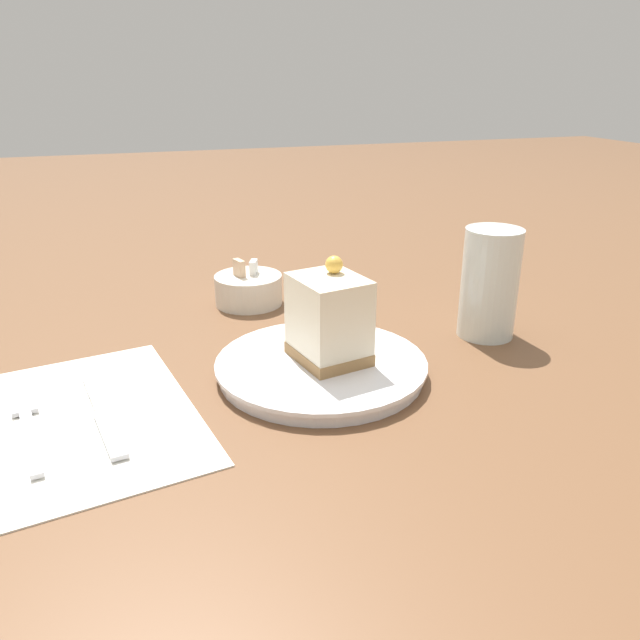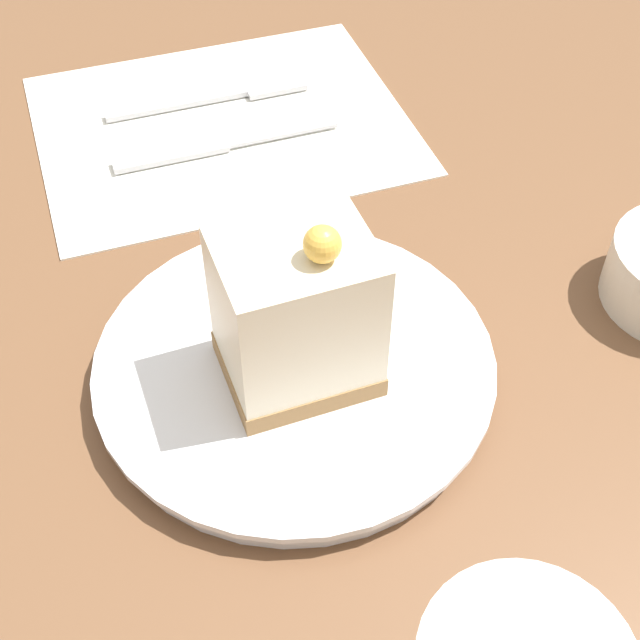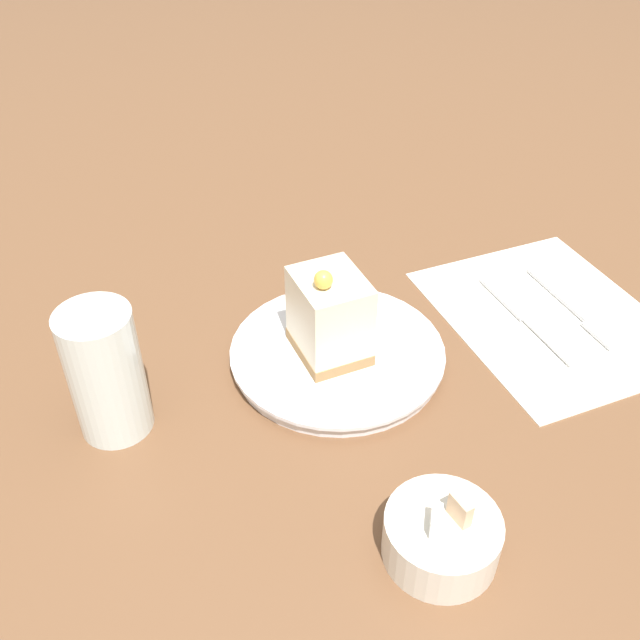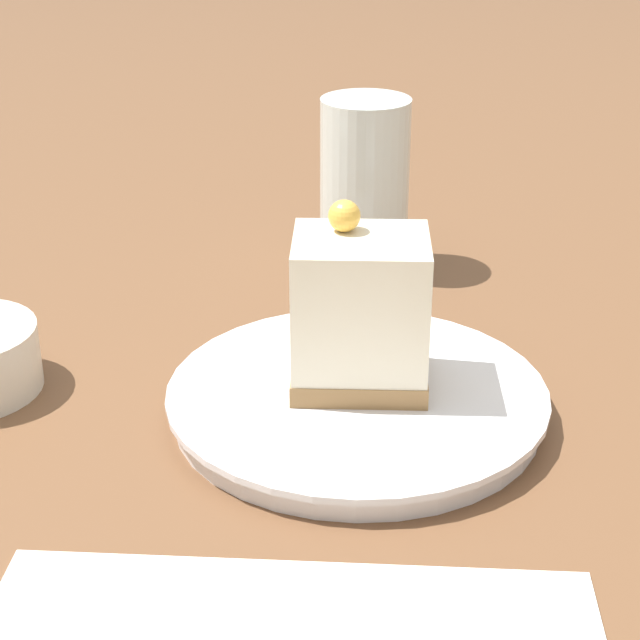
# 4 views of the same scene
# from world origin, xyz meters

# --- Properties ---
(ground_plane) EXTENTS (4.00, 4.00, 0.00)m
(ground_plane) POSITION_xyz_m (0.00, 0.00, 0.00)
(ground_plane) COLOR brown
(plate) EXTENTS (0.21, 0.21, 0.02)m
(plate) POSITION_xyz_m (0.01, 0.02, 0.01)
(plate) COLOR white
(plate) RESTS_ON ground_plane
(cake_slice) EXTENTS (0.08, 0.09, 0.10)m
(cake_slice) POSITION_xyz_m (0.02, 0.02, 0.06)
(cake_slice) COLOR #9E7547
(cake_slice) RESTS_ON plate
(drinking_glass) EXTENTS (0.06, 0.06, 0.13)m
(drinking_glass) POSITION_xyz_m (0.22, 0.06, 0.06)
(drinking_glass) COLOR silver
(drinking_glass) RESTS_ON ground_plane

